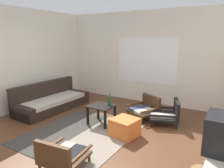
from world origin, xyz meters
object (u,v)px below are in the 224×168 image
object	(u,v)px
ottoman_orange	(125,127)
glass_bottle	(110,100)
coffee_table	(101,110)
armchair_striped_foreground	(62,155)
couch	(52,101)
armchair_by_window	(145,108)
armchair_corner	(167,113)

from	to	relation	value
ottoman_orange	glass_bottle	bearing A→B (deg)	146.59
coffee_table	glass_bottle	size ratio (longest dim) A/B	2.10
armchair_striped_foreground	couch	bearing A→B (deg)	139.93
armchair_by_window	glass_bottle	distance (m)	0.97
ottoman_orange	glass_bottle	xyz separation A→B (m)	(-0.60, 0.39, 0.36)
armchair_striped_foreground	armchair_corner	distance (m)	2.64
armchair_corner	glass_bottle	size ratio (longest dim) A/B	3.06
coffee_table	armchair_striped_foreground	distance (m)	1.77
coffee_table	armchair_by_window	world-z (taller)	armchair_by_window
armchair_striped_foreground	ottoman_orange	xyz separation A→B (m)	(0.29, 1.45, -0.05)
armchair_by_window	ottoman_orange	world-z (taller)	armchair_by_window
armchair_striped_foreground	armchair_corner	bearing A→B (deg)	71.75
armchair_by_window	armchair_striped_foreground	world-z (taller)	armchair_by_window
ottoman_orange	glass_bottle	world-z (taller)	glass_bottle
coffee_table	ottoman_orange	size ratio (longest dim) A/B	1.15
couch	armchair_striped_foreground	size ratio (longest dim) A/B	3.11
coffee_table	ottoman_orange	bearing A→B (deg)	-19.35
couch	ottoman_orange	size ratio (longest dim) A/B	4.42
armchair_striped_foreground	glass_bottle	distance (m)	1.90
armchair_corner	armchair_striped_foreground	bearing A→B (deg)	-108.25
couch	armchair_striped_foreground	bearing A→B (deg)	-40.07
armchair_by_window	glass_bottle	xyz separation A→B (m)	(-0.57, -0.73, 0.30)
coffee_table	armchair_by_window	size ratio (longest dim) A/B	0.67
armchair_by_window	armchair_striped_foreground	bearing A→B (deg)	-95.75
coffee_table	glass_bottle	bearing A→B (deg)	45.65
couch	armchair_by_window	bearing A→B (deg)	16.65
armchair_corner	ottoman_orange	world-z (taller)	armchair_corner
coffee_table	armchair_by_window	bearing A→B (deg)	50.94
armchair_by_window	armchair_corner	size ratio (longest dim) A/B	1.02
couch	glass_bottle	distance (m)	1.91
armchair_striped_foreground	glass_bottle	bearing A→B (deg)	99.61
armchair_striped_foreground	glass_bottle	xyz separation A→B (m)	(-0.31, 1.84, 0.32)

